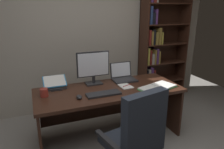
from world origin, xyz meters
name	(u,v)px	position (x,y,z in m)	size (l,w,h in m)	color
wall_back	(81,36)	(0.00, 2.00, 1.27)	(4.82, 0.12, 2.54)	#A89E8E
desk	(107,99)	(0.07, 0.93, 0.53)	(1.88, 0.77, 0.71)	#381E14
bookshelf	(159,46)	(1.41, 1.77, 1.04)	(0.89, 0.30, 2.16)	#381E14
office_chair	(135,143)	(0.05, 0.06, 0.42)	(0.68, 0.60, 1.00)	#232326
monitor	(93,68)	(-0.06, 1.11, 0.94)	(0.45, 0.16, 0.45)	#232326
laptop	(123,76)	(0.39, 1.12, 0.76)	(0.33, 0.29, 0.24)	#232326
keyboard	(104,94)	(-0.06, 0.70, 0.72)	(0.42, 0.15, 0.02)	#232326
computer_mouse	(79,97)	(-0.36, 0.70, 0.73)	(0.06, 0.10, 0.04)	#232326
reading_stand_with_book	(55,83)	(-0.57, 1.17, 0.78)	(0.30, 0.26, 0.14)	#232326
open_binder	(158,87)	(0.68, 0.65, 0.72)	(0.56, 0.39, 0.02)	green
notepad	(125,86)	(0.31, 0.86, 0.72)	(0.15, 0.21, 0.01)	silver
pen	(127,85)	(0.33, 0.86, 0.72)	(0.01, 0.01, 0.14)	maroon
coffee_mug	(44,93)	(-0.73, 0.91, 0.76)	(0.09, 0.09, 0.10)	maroon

